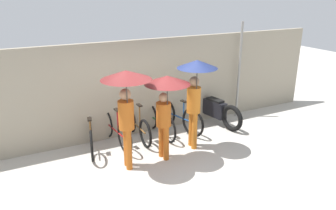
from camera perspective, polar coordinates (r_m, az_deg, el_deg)
ground_plane at (r=6.86m, az=0.56°, el=-11.79°), size 30.00×30.00×0.00m
back_wall at (r=8.25m, az=-6.56°, el=2.81°), size 11.48×0.12×2.42m
parked_bicycle_0 at (r=7.83m, az=-13.27°, el=-5.14°), size 0.55×1.74×1.10m
parked_bicycle_1 at (r=7.97m, az=-9.22°, el=-4.21°), size 0.44×1.81×1.05m
parked_bicycle_2 at (r=8.19m, az=-5.37°, el=-3.54°), size 0.44×1.70×1.05m
parked_bicycle_3 at (r=8.39m, az=-1.55°, el=-2.88°), size 0.44×1.68×1.03m
parked_bicycle_4 at (r=8.66m, az=1.87°, el=-1.98°), size 0.59×1.77×1.09m
pedestrian_leading at (r=6.38m, az=-7.29°, el=2.00°), size 0.98×0.98×2.14m
pedestrian_center at (r=6.77m, az=-0.36°, el=1.74°), size 0.95×0.95×1.92m
pedestrian_trailing at (r=7.28m, az=4.84°, el=3.91°), size 0.89×0.89×2.13m
motorcycle at (r=9.19m, az=8.12°, el=-0.83°), size 0.62×2.00×0.92m
awning_pole at (r=9.57m, az=12.28°, el=5.86°), size 0.07×0.07×2.75m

